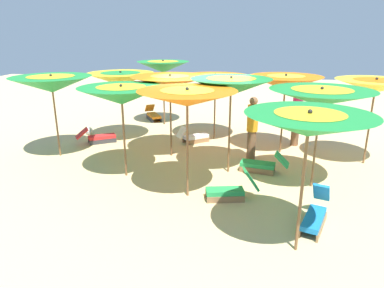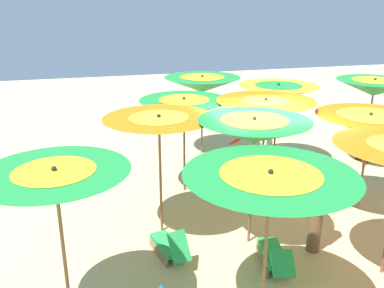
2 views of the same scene
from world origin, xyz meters
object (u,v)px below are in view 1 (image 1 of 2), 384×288
object	(u,v)px
beach_umbrella_3	(309,125)
beach_umbrella_8	(163,67)
lounger_1	(194,137)
lounger_2	(99,137)
beach_umbrella_7	(321,97)
beach_umbrella_0	(52,84)
beach_ball	(89,131)
beach_umbrella_9	(215,81)
beach_umbrella_1	(121,95)
beachgoer_1	(297,114)
lounger_4	(153,115)
lounger_0	(315,215)
beach_umbrella_4	(121,79)
beach_umbrella_2	(187,98)
lounger_3	(262,164)
beachgoer_0	(252,127)
beach_umbrella_11	(376,86)
beach_umbrella_5	(170,82)
lounger_5	(230,190)
beach_umbrella_10	(285,83)

from	to	relation	value
beach_umbrella_3	beach_umbrella_8	size ratio (longest dim) A/B	0.96
lounger_1	lounger_2	size ratio (longest dim) A/B	0.85
beach_umbrella_7	beach_umbrella_8	size ratio (longest dim) A/B	0.95
beach_umbrella_0	beach_umbrella_7	distance (m)	6.93
beach_ball	beach_umbrella_9	bearing A→B (deg)	-88.96
beach_umbrella_1	beachgoer_1	bearing A→B (deg)	-55.11
lounger_1	beachgoer_1	distance (m)	3.30
beach_umbrella_7	lounger_4	world-z (taller)	beach_umbrella_7
lounger_0	beach_umbrella_9	bearing A→B (deg)	-135.53
beach_umbrella_3	beach_umbrella_4	distance (m)	7.22
beach_umbrella_2	lounger_3	world-z (taller)	beach_umbrella_2
lounger_4	lounger_0	bearing A→B (deg)	2.72
beach_umbrella_2	beach_umbrella_9	distance (m)	4.34
lounger_0	beachgoer_1	distance (m)	4.97
beach_ball	lounger_0	bearing A→B (deg)	-127.46
lounger_4	beachgoer_0	world-z (taller)	beachgoer_0
beach_umbrella_0	beachgoer_0	size ratio (longest dim) A/B	1.32
beach_umbrella_1	beach_umbrella_8	size ratio (longest dim) A/B	0.93
beach_umbrella_11	beachgoer_1	distance (m)	2.43
beach_umbrella_0	beach_umbrella_11	xyz separation A→B (m)	(0.63, -8.52, 0.04)
beachgoer_0	beachgoer_1	distance (m)	2.04
beach_umbrella_2	beach_ball	distance (m)	6.29
beach_umbrella_0	lounger_3	bearing A→B (deg)	-93.97
beach_umbrella_11	beach_umbrella_0	bearing A→B (deg)	94.20
beach_umbrella_4	beachgoer_1	distance (m)	5.58
beach_umbrella_8	beachgoer_1	xyz separation A→B (m)	(-1.97, -4.64, -1.18)
lounger_1	beachgoer_1	bearing A→B (deg)	-33.71
beach_umbrella_0	lounger_2	xyz separation A→B (m)	(1.33, -0.63, -1.87)
beach_umbrella_5	lounger_3	xyz separation A→B (m)	(-0.88, -2.53, -1.93)
beach_ball	lounger_1	bearing A→B (deg)	-96.38
beach_umbrella_0	lounger_3	size ratio (longest dim) A/B	1.87
beach_umbrella_1	beach_umbrella_8	bearing A→B (deg)	1.80
beach_umbrella_9	beachgoer_0	size ratio (longest dim) A/B	1.25
beach_umbrella_8	lounger_5	size ratio (longest dim) A/B	2.11
beach_umbrella_9	lounger_0	bearing A→B (deg)	-156.14
beachgoer_0	beach_ball	bearing A→B (deg)	-69.55
beach_umbrella_4	lounger_4	xyz separation A→B (m)	(2.94, -0.23, -1.83)
lounger_2	beach_ball	size ratio (longest dim) A/B	4.85
beach_umbrella_4	beach_umbrella_5	bearing A→B (deg)	-123.42
lounger_2	beachgoer_0	bearing A→B (deg)	-41.84
lounger_4	beachgoer_0	distance (m)	5.70
beach_umbrella_4	lounger_0	xyz separation A→B (m)	(-4.58, -5.22, -1.81)
beach_umbrella_0	beach_umbrella_4	world-z (taller)	beach_umbrella_0
beach_umbrella_2	beach_umbrella_10	xyz separation A→B (m)	(3.30, -2.28, -0.10)
lounger_1	beach_ball	distance (m)	3.79
beach_umbrella_8	lounger_5	xyz separation A→B (m)	(-6.04, -2.78, -1.97)
beach_umbrella_11	lounger_5	distance (m)	4.83
beach_umbrella_0	beachgoer_1	xyz separation A→B (m)	(2.00, -6.85, -1.06)
beach_umbrella_11	lounger_4	bearing A→B (deg)	60.00
beach_umbrella_8	beach_umbrella_10	world-z (taller)	beach_umbrella_8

